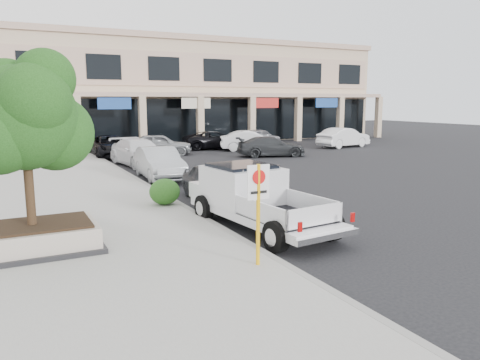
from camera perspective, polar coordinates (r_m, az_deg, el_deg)
name	(u,v)px	position (r m, az deg, el deg)	size (l,w,h in m)	color
ground	(300,241)	(13.11, 7.27, -7.39)	(120.00, 120.00, 0.00)	black
sidewalk	(63,213)	(16.85, -20.79, -3.84)	(8.00, 52.00, 0.15)	gray
curb	(175,202)	(17.66, -7.95, -2.69)	(0.20, 52.00, 0.15)	gray
strip_mall	(173,91)	(46.79, -8.13, 10.72)	(40.55, 12.43, 9.50)	#C8AB8C
planter	(33,238)	(12.73, -23.90, -6.46)	(3.20, 2.20, 0.68)	black
planter_tree	(30,118)	(12.44, -24.25, 6.91)	(2.90, 2.55, 4.00)	black
no_parking_sign	(258,201)	(10.39, 2.24, -2.54)	(0.55, 0.09, 2.30)	#FDB40D
hedge	(165,192)	(16.88, -9.17, -1.41)	(1.10, 0.99, 0.94)	#204F16
pickup_truck	(262,199)	(13.95, 2.67, -2.32)	(2.20, 5.93, 1.87)	silver
curb_car_a	(215,183)	(18.01, -3.10, -0.31)	(1.68, 4.16, 1.42)	#313337
curb_car_b	(159,163)	(23.34, -9.82, 2.04)	(1.65, 4.74, 1.56)	#A4A8AC
curb_car_c	(139,152)	(28.38, -12.18, 3.31)	(2.20, 5.41, 1.57)	silver
curb_car_d	(111,146)	(33.38, -15.50, 4.01)	(2.42, 5.25, 1.46)	black
lot_car_a	(160,144)	(33.52, -9.75, 4.31)	(1.81, 4.51, 1.54)	gray
lot_car_b	(250,141)	(36.10, 1.28, 4.81)	(1.62, 4.64, 1.53)	silver
lot_car_c	(271,147)	(32.39, 3.82, 4.09)	(1.92, 4.72, 1.37)	#2B2D30
lot_car_d	(216,140)	(37.37, -2.98, 4.89)	(2.37, 5.15, 1.43)	black
lot_car_e	(259,138)	(38.76, 2.27, 5.17)	(1.84, 4.58, 1.56)	#98999F
lot_car_f	(344,138)	(39.66, 12.51, 5.08)	(1.70, 4.86, 1.60)	silver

